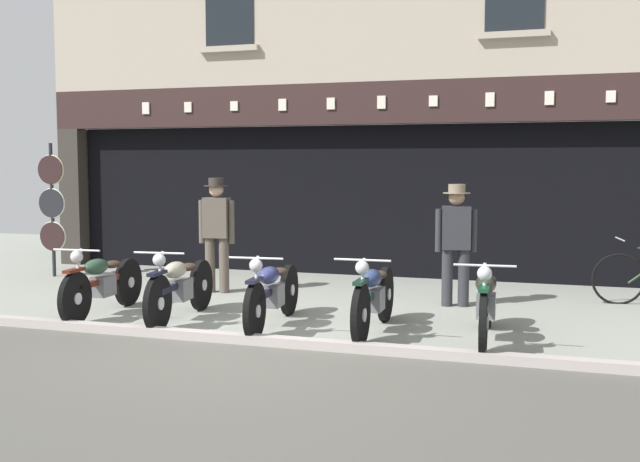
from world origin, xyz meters
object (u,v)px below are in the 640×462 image
motorcycle_center_left (180,286)px  motorcycle_center_right (374,296)px  advert_board_far (636,174)px  motorcycle_center (273,291)px  tyre_sign_pole (52,204)px  motorcycle_left (102,282)px  salesman_left (217,229)px  motorcycle_right (486,302)px  advert_board_near (551,174)px  shopkeeper_center (456,238)px

motorcycle_center_left → motorcycle_center_right: size_ratio=1.01×
motorcycle_center_right → advert_board_far: bearing=-126.7°
motorcycle_center_left → motorcycle_center: motorcycle_center_left is taller
motorcycle_center_right → tyre_sign_pole: (-6.29, 2.58, 0.81)m
motorcycle_left → tyre_sign_pole: tyre_sign_pole is taller
motorcycle_left → motorcycle_center_left: bearing=176.4°
salesman_left → motorcycle_center: bearing=124.6°
motorcycle_center_left → motorcycle_right: 3.71m
motorcycle_center_left → motorcycle_center: bearing=175.2°
motorcycle_center → tyre_sign_pole: tyre_sign_pole is taller
motorcycle_center_left → motorcycle_center: 1.22m
motorcycle_center → motorcycle_right: motorcycle_right is taller
motorcycle_center_right → motorcycle_right: bearing=178.1°
motorcycle_left → advert_board_far: (6.69, 4.45, 1.36)m
salesman_left → advert_board_near: advert_board_near is taller
advert_board_far → motorcycle_left: bearing=-146.4°
motorcycle_center_right → salesman_left: salesman_left is taller
advert_board_near → motorcycle_right: bearing=-97.6°
advert_board_near → shopkeeper_center: bearing=-115.6°
motorcycle_center → salesman_left: bearing=-54.9°
motorcycle_left → motorcycle_center: bearing=176.7°
motorcycle_right → tyre_sign_pole: bearing=-22.2°
motorcycle_center_right → advert_board_near: size_ratio=2.28×
motorcycle_left → motorcycle_center_left: motorcycle_center_left is taller
motorcycle_left → motorcycle_center_left: size_ratio=0.96×
motorcycle_center_left → advert_board_far: size_ratio=2.12×
advert_board_near → motorcycle_center_left: bearing=-134.0°
motorcycle_center → shopkeeper_center: size_ratio=1.26×
motorcycle_left → motorcycle_right: bearing=177.0°
motorcycle_center → advert_board_near: size_ratio=2.37×
motorcycle_right → advert_board_near: 4.65m
motorcycle_right → shopkeeper_center: size_ratio=1.27×
motorcycle_center → shopkeeper_center: bearing=-138.7°
motorcycle_center_right → motorcycle_right: 1.26m
motorcycle_center_left → tyre_sign_pole: (-3.84, 2.63, 0.82)m
salesman_left → shopkeeper_center: 3.57m
motorcycle_center_left → salesman_left: (-0.45, 2.01, 0.54)m
motorcycle_right → motorcycle_center_right: bearing=-3.7°
tyre_sign_pole → advert_board_near: (8.14, 1.82, 0.52)m
motorcycle_center → advert_board_near: bearing=-129.5°
motorcycle_center_right → motorcycle_right: motorcycle_right is taller
motorcycle_center → tyre_sign_pole: size_ratio=0.91×
salesman_left → shopkeeper_center: bearing=174.3°
motorcycle_left → advert_board_near: size_ratio=2.21×
tyre_sign_pole → motorcycle_left: bearing=-43.9°
shopkeeper_center → advert_board_near: 2.86m
motorcycle_center → tyre_sign_pole: bearing=-32.1°
tyre_sign_pole → advert_board_far: bearing=11.0°
salesman_left → advert_board_near: size_ratio=1.96×
motorcycle_center_left → motorcycle_left: bearing=-5.6°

